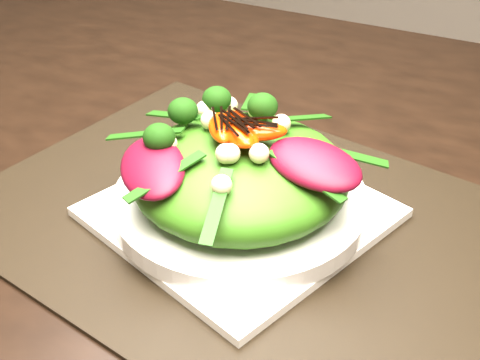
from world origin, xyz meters
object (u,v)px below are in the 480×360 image
at_px(dining_table, 247,162).
at_px(placemat, 240,217).
at_px(plate_base, 240,212).
at_px(salad_bowl, 240,201).
at_px(orange_segment, 231,124).
at_px(lettuce_mound, 240,173).

relative_size(dining_table, placemat, 3.16).
distance_m(dining_table, plate_base, 0.14).
relative_size(placemat, salad_bowl, 2.08).
bearing_deg(orange_segment, salad_bowl, -39.37).
xyz_separation_m(placemat, salad_bowl, (0.00, -0.00, 0.02)).
bearing_deg(salad_bowl, placemat, 146.31).
xyz_separation_m(salad_bowl, orange_segment, (-0.02, 0.01, 0.07)).
height_order(placemat, orange_segment, orange_segment).
distance_m(dining_table, lettuce_mound, 0.16).
bearing_deg(salad_bowl, orange_segment, 140.63).
height_order(dining_table, orange_segment, dining_table).
relative_size(plate_base, orange_segment, 4.05).
relative_size(salad_bowl, lettuce_mound, 1.19).
relative_size(placemat, plate_base, 2.14).
height_order(dining_table, placemat, dining_table).
bearing_deg(lettuce_mound, plate_base, 0.00).
distance_m(plate_base, lettuce_mound, 0.05).
relative_size(lettuce_mound, orange_segment, 3.50).
bearing_deg(placemat, plate_base, -33.69).
height_order(placemat, salad_bowl, salad_bowl).
height_order(dining_table, lettuce_mound, dining_table).
bearing_deg(plate_base, orange_segment, 140.63).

